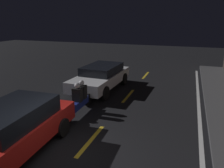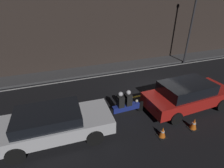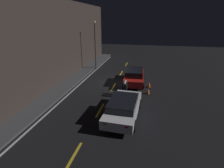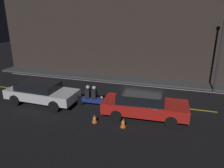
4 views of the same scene
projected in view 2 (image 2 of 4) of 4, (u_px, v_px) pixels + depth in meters
ground_plane at (158, 92)px, 10.52m from camera, size 56.00×56.00×0.00m
raised_curb at (128, 65)px, 14.17m from camera, size 28.00×1.67×0.14m
building_front at (125, 14)px, 13.21m from camera, size 28.00×0.30×7.78m
lane_dash_b at (65, 111)px, 8.87m from camera, size 2.00×0.14×0.01m
lane_dash_c at (144, 95)px, 10.22m from camera, size 2.00×0.14×0.01m
lane_dash_d at (204, 83)px, 11.57m from camera, size 2.00×0.14×0.01m
lane_solid_kerb at (134, 71)px, 13.30m from camera, size 25.20×0.14×0.01m
sedan_white at (54, 123)px, 6.93m from camera, size 4.58×2.08×1.33m
taxi_red at (188, 94)px, 8.80m from camera, size 4.64×2.04×1.45m
motorcycle at (125, 104)px, 8.29m from camera, size 2.34×0.38×1.35m
traffic_cone_near at (163, 132)px, 7.17m from camera, size 0.37×0.37×0.49m
traffic_cone_mid at (194, 124)px, 7.59m from camera, size 0.38×0.38×0.54m
street_lamp at (192, 23)px, 13.29m from camera, size 0.28×0.28×5.76m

